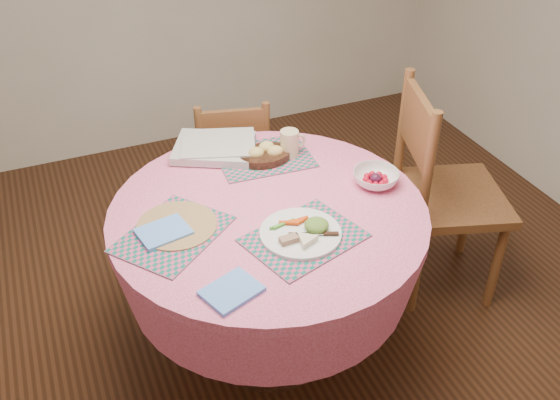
{
  "coord_description": "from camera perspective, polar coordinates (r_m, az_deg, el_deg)",
  "views": [
    {
      "loc": [
        -0.71,
        -1.81,
        2.17
      ],
      "look_at": [
        0.05,
        0.0,
        0.78
      ],
      "focal_mm": 40.0,
      "sensor_mm": 36.0,
      "label": 1
    }
  ],
  "objects": [
    {
      "name": "ground",
      "position": [
        2.91,
        -0.93,
        -12.85
      ],
      "size": [
        4.0,
        4.0,
        0.0
      ],
      "primitive_type": "plane",
      "color": "#331C0F",
      "rests_on": "ground"
    },
    {
      "name": "dining_table",
      "position": [
        2.53,
        -1.05,
        -4.42
      ],
      "size": [
        1.24,
        1.24,
        0.75
      ],
      "color": "pink",
      "rests_on": "ground"
    },
    {
      "name": "chair_right",
      "position": [
        2.96,
        14.46,
        0.98
      ],
      "size": [
        0.6,
        0.61,
        1.06
      ],
      "rotation": [
        0.0,
        0.0,
        1.27
      ],
      "color": "brown",
      "rests_on": "ground"
    },
    {
      "name": "chair_back",
      "position": [
        3.25,
        -4.32,
        3.18
      ],
      "size": [
        0.47,
        0.46,
        0.85
      ],
      "rotation": [
        0.0,
        0.0,
        2.9
      ],
      "color": "brown",
      "rests_on": "ground"
    },
    {
      "name": "placemat_front",
      "position": [
        2.26,
        2.2,
        -3.49
      ],
      "size": [
        0.47,
        0.4,
        0.01
      ],
      "primitive_type": "cube",
      "rotation": [
        0.0,
        0.0,
        0.3
      ],
      "color": "#116459",
      "rests_on": "dining_table"
    },
    {
      "name": "placemat_left",
      "position": [
        2.31,
        -9.77,
        -3.09
      ],
      "size": [
        0.5,
        0.48,
        0.01
      ],
      "primitive_type": "cube",
      "rotation": [
        0.0,
        0.0,
        0.66
      ],
      "color": "#116459",
      "rests_on": "dining_table"
    },
    {
      "name": "placemat_back",
      "position": [
        2.72,
        -1.45,
        3.92
      ],
      "size": [
        0.42,
        0.33,
        0.01
      ],
      "primitive_type": "cube",
      "rotation": [
        0.0,
        0.0,
        -0.06
      ],
      "color": "#116459",
      "rests_on": "dining_table"
    },
    {
      "name": "wicker_trivet",
      "position": [
        2.34,
        -9.41,
        -2.34
      ],
      "size": [
        0.3,
        0.3,
        0.01
      ],
      "primitive_type": "cylinder",
      "color": "#93633F",
      "rests_on": "dining_table"
    },
    {
      "name": "napkin_near",
      "position": [
        2.05,
        -4.45,
        -8.3
      ],
      "size": [
        0.22,
        0.19,
        0.01
      ],
      "primitive_type": "cube",
      "rotation": [
        0.0,
        0.0,
        0.35
      ],
      "color": "#5F98F4",
      "rests_on": "dining_table"
    },
    {
      "name": "napkin_far",
      "position": [
        2.31,
        -10.6,
        -2.89
      ],
      "size": [
        0.2,
        0.17,
        0.01
      ],
      "primitive_type": "cube",
      "rotation": [
        0.0,
        0.0,
        0.19
      ],
      "color": "#5F98F4",
      "rests_on": "placemat_left"
    },
    {
      "name": "dinner_plate",
      "position": [
        2.26,
        2.09,
        -2.93
      ],
      "size": [
        0.3,
        0.3,
        0.05
      ],
      "rotation": [
        0.0,
        0.0,
        0.04
      ],
      "color": "white",
      "rests_on": "placemat_front"
    },
    {
      "name": "bread_bowl",
      "position": [
        2.69,
        -1.37,
        4.26
      ],
      "size": [
        0.23,
        0.23,
        0.08
      ],
      "color": "black",
      "rests_on": "placemat_back"
    },
    {
      "name": "latte_mug",
      "position": [
        2.7,
        0.92,
        5.23
      ],
      "size": [
        0.12,
        0.08,
        0.12
      ],
      "color": "beige",
      "rests_on": "placemat_back"
    },
    {
      "name": "fruit_bowl",
      "position": [
        2.56,
        8.74,
        1.98
      ],
      "size": [
        0.24,
        0.24,
        0.06
      ],
      "rotation": [
        0.0,
        0.0,
        0.4
      ],
      "color": "white",
      "rests_on": "dining_table"
    },
    {
      "name": "newspaper_stack",
      "position": [
        2.76,
        -5.99,
        4.84
      ],
      "size": [
        0.43,
        0.4,
        0.04
      ],
      "rotation": [
        0.0,
        0.0,
        -0.48
      ],
      "color": "silver",
      "rests_on": "dining_table"
    }
  ]
}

